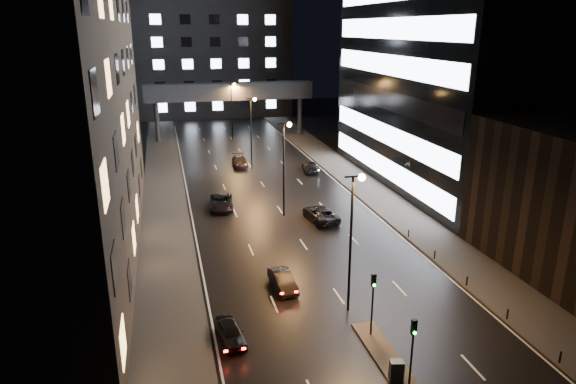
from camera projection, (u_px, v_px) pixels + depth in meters
name	position (u px, v px, depth m)	size (l,w,h in m)	color
ground	(263.00, 184.00, 66.55)	(160.00, 160.00, 0.00)	black
sidewalk_left	(164.00, 203.00, 59.07)	(5.00, 110.00, 0.15)	#383533
sidewalk_right	(367.00, 188.00, 64.74)	(5.00, 110.00, 0.15)	#383533
building_left	(18.00, 19.00, 40.53)	(15.00, 48.00, 40.00)	#2D2319
building_right_glass	(470.00, 0.00, 61.64)	(20.00, 36.00, 45.00)	black
building_far	(213.00, 59.00, 116.36)	(34.00, 14.00, 25.00)	#333335
skybridge	(230.00, 92.00, 91.74)	(30.00, 3.00, 10.00)	#333335
median_island	(386.00, 358.00, 31.46)	(1.60, 8.00, 0.15)	#383533
traffic_signal_near	(373.00, 294.00, 32.84)	(0.28, 0.34, 4.40)	black
traffic_signal_far	(413.00, 343.00, 27.75)	(0.28, 0.34, 4.40)	black
bollard_row	(486.00, 297.00, 37.75)	(0.12, 25.12, 0.90)	black
streetlight_near	(353.00, 226.00, 35.01)	(1.45, 0.50, 10.15)	black
streetlight_mid_a	(285.00, 157.00, 53.50)	(1.45, 0.50, 10.15)	black
streetlight_mid_b	(252.00, 124.00, 72.00)	(1.45, 0.50, 10.15)	black
streetlight_far	(232.00, 104.00, 90.49)	(1.45, 0.50, 10.15)	black
car_away_a	(230.00, 332.00, 33.11)	(1.50, 3.73, 1.27)	black
car_away_b	(283.00, 280.00, 39.85)	(1.40, 4.03, 1.33)	black
car_away_c	(221.00, 202.00, 57.37)	(2.48, 5.38, 1.50)	black
car_away_d	(240.00, 161.00, 74.98)	(2.06, 5.06, 1.47)	black
car_toward_a	(321.00, 214.00, 53.83)	(2.52, 5.47, 1.52)	black
car_toward_b	(310.00, 167.00, 72.22)	(1.96, 4.82, 1.40)	black
utility_cabinet	(396.00, 371.00, 29.15)	(0.78, 0.55, 1.28)	#444446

